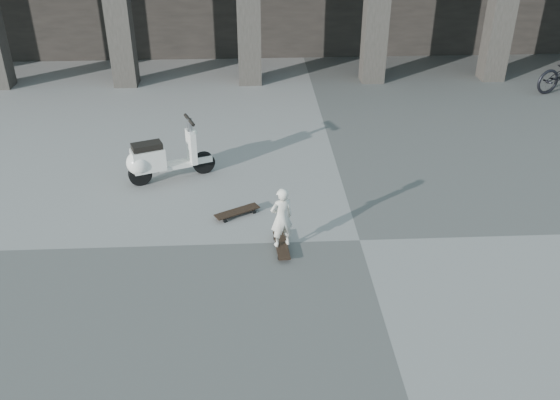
{
  "coord_description": "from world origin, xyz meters",
  "views": [
    {
      "loc": [
        -1.79,
        -8.33,
        5.54
      ],
      "look_at": [
        -1.34,
        0.31,
        0.65
      ],
      "focal_mm": 38.0,
      "sensor_mm": 36.0,
      "label": 1
    }
  ],
  "objects_px": {
    "longboard": "(282,245)",
    "child": "(282,217)",
    "skateboard_spare": "(237,212)",
    "scooter": "(156,159)"
  },
  "relations": [
    {
      "from": "longboard",
      "to": "child",
      "type": "bearing_deg",
      "value": 93.18
    },
    {
      "from": "child",
      "to": "scooter",
      "type": "bearing_deg",
      "value": -67.34
    },
    {
      "from": "longboard",
      "to": "skateboard_spare",
      "type": "distance_m",
      "value": 1.34
    },
    {
      "from": "longboard",
      "to": "skateboard_spare",
      "type": "height_order",
      "value": "skateboard_spare"
    },
    {
      "from": "longboard",
      "to": "child",
      "type": "relative_size",
      "value": 0.82
    },
    {
      "from": "longboard",
      "to": "skateboard_spare",
      "type": "relative_size",
      "value": 1.02
    },
    {
      "from": "longboard",
      "to": "scooter",
      "type": "relative_size",
      "value": 0.51
    },
    {
      "from": "longboard",
      "to": "child",
      "type": "height_order",
      "value": "child"
    },
    {
      "from": "skateboard_spare",
      "to": "scooter",
      "type": "xyz_separation_m",
      "value": [
        -1.6,
        1.43,
        0.41
      ]
    },
    {
      "from": "longboard",
      "to": "child",
      "type": "xyz_separation_m",
      "value": [
        -0.0,
        -0.0,
        0.54
      ]
    }
  ]
}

